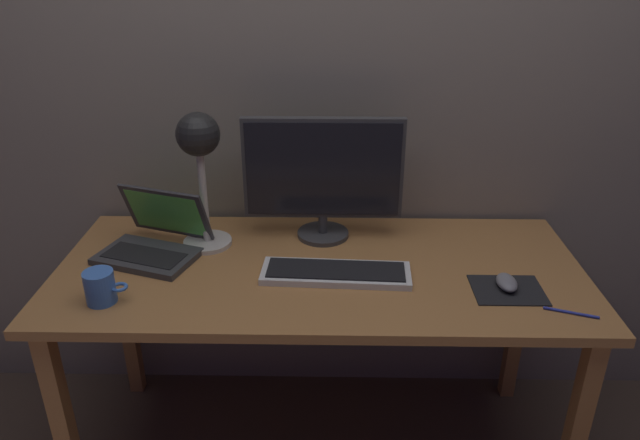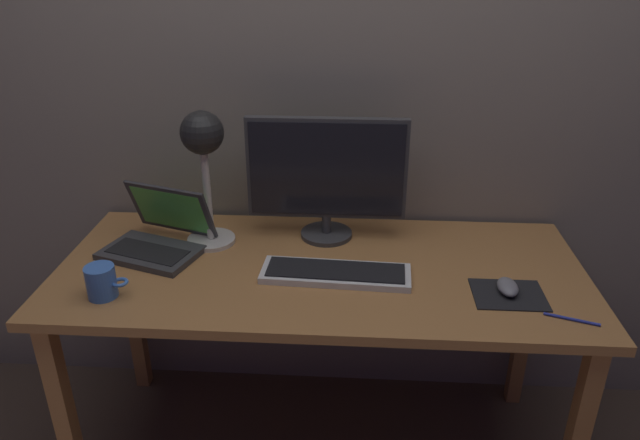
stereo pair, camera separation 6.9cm
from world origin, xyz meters
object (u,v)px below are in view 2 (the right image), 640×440
object	(u,v)px
laptop	(160,232)
mouse	(508,287)
coffee_mug	(102,282)
monitor	(327,174)
keyboard_main	(336,273)
pen	(572,319)
desk_lamp	(204,151)

from	to	relation	value
laptop	mouse	world-z (taller)	laptop
coffee_mug	mouse	bearing A→B (deg)	4.50
monitor	mouse	size ratio (longest dim) A/B	5.36
keyboard_main	mouse	bearing A→B (deg)	-6.87
laptop	pen	xyz separation A→B (m)	(1.20, -0.33, -0.05)
monitor	pen	distance (m)	0.83
monitor	desk_lamp	size ratio (longest dim) A/B	1.17
monitor	desk_lamp	distance (m)	0.39
desk_lamp	mouse	world-z (taller)	desk_lamp
keyboard_main	mouse	size ratio (longest dim) A/B	4.65
keyboard_main	desk_lamp	world-z (taller)	desk_lamp
coffee_mug	monitor	bearing A→B (deg)	34.42
laptop	desk_lamp	bearing A→B (deg)	17.60
monitor	pen	world-z (taller)	monitor
laptop	desk_lamp	world-z (taller)	desk_lamp
keyboard_main	coffee_mug	distance (m)	0.66
coffee_mug	keyboard_main	bearing A→B (deg)	12.93
laptop	coffee_mug	size ratio (longest dim) A/B	3.09
keyboard_main	pen	distance (m)	0.65
coffee_mug	pen	xyz separation A→B (m)	(1.27, -0.04, -0.04)
keyboard_main	laptop	bearing A→B (deg)	165.33
laptop	mouse	size ratio (longest dim) A/B	3.78
coffee_mug	pen	distance (m)	1.27
monitor	coffee_mug	distance (m)	0.75
keyboard_main	coffee_mug	bearing A→B (deg)	-167.07
desk_lamp	monitor	bearing A→B (deg)	10.11
laptop	monitor	bearing A→B (deg)	12.30
pen	desk_lamp	bearing A→B (deg)	159.96
monitor	coffee_mug	xyz separation A→B (m)	(-0.60, -0.41, -0.18)
keyboard_main	desk_lamp	bearing A→B (deg)	154.79
monitor	mouse	bearing A→B (deg)	-31.42
monitor	keyboard_main	size ratio (longest dim) A/B	1.15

